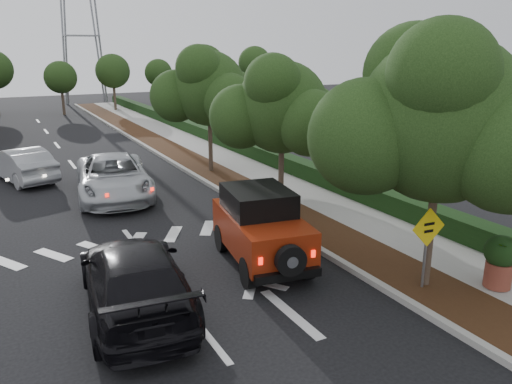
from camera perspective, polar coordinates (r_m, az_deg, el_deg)
ground at (r=10.76m, az=-5.50°, el=-16.12°), size 120.00×120.00×0.00m
curb at (r=22.68m, az=-6.49°, el=1.56°), size 0.20×70.00×0.15m
planting_strip at (r=23.05m, az=-4.18°, el=1.82°), size 1.80×70.00×0.12m
sidewalk at (r=23.86m, az=0.00°, el=2.35°), size 2.00×70.00×0.12m
hedge at (r=24.45m, az=2.90°, el=3.49°), size 0.80×70.00×0.80m
transmission_tower at (r=57.52m, az=-18.73°, el=9.54°), size 7.00×4.00×28.00m
street_tree_near at (r=13.30m, az=18.68°, el=-10.32°), size 3.80×3.80×5.92m
street_tree_mid at (r=18.37m, az=2.82°, el=-2.09°), size 3.20×3.20×5.32m
street_tree_far at (r=23.96m, az=-5.14°, el=2.20°), size 3.40×3.40×5.62m
red_jeep at (r=13.71m, az=0.35°, el=-3.84°), size 2.33×4.20×2.07m
silver_suv_ahead at (r=20.60m, az=-15.98°, el=1.67°), size 3.53×6.21×1.63m
black_suv_oncoming at (r=11.64m, az=-13.70°, el=-9.53°), size 2.80×5.61×1.56m
silver_sedan_oncoming at (r=24.54m, az=-25.17°, el=2.85°), size 2.79×4.82×1.50m
speed_hump_sign at (r=12.54m, az=18.98°, el=-4.93°), size 0.96×0.11×2.04m
terracotta_planter at (r=13.41m, az=26.18°, el=-6.59°), size 0.79×0.79×1.38m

